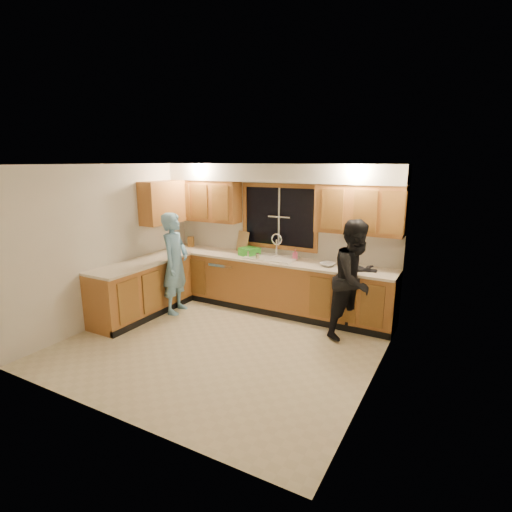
{
  "coord_description": "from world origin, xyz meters",
  "views": [
    {
      "loc": [
        2.94,
        -4.34,
        2.54
      ],
      "look_at": [
        0.22,
        0.65,
        1.19
      ],
      "focal_mm": 28.0,
      "sensor_mm": 36.0,
      "label": 1
    }
  ],
  "objects": [
    {
      "name": "soffit",
      "position": [
        0.0,
        1.72,
        2.35
      ],
      "size": [
        4.2,
        0.35,
        0.3
      ],
      "primitive_type": "cube",
      "color": "silver",
      "rests_on": "wall_back"
    },
    {
      "name": "knife_block",
      "position": [
        -1.8,
        1.71,
        1.02
      ],
      "size": [
        0.13,
        0.12,
        0.2
      ],
      "primitive_type": "cube",
      "rotation": [
        0.0,
        0.0,
        0.35
      ],
      "color": "#956229",
      "rests_on": "countertop_back"
    },
    {
      "name": "dishwasher",
      "position": [
        -0.85,
        1.59,
        0.41
      ],
      "size": [
        0.6,
        0.56,
        0.82
      ],
      "primitive_type": "cube",
      "color": "white",
      "rests_on": "floor"
    },
    {
      "name": "can_left",
      "position": [
        -0.36,
        1.46,
        0.98
      ],
      "size": [
        0.07,
        0.07,
        0.12
      ],
      "primitive_type": "cylinder",
      "rotation": [
        0.0,
        0.0,
        -0.09
      ],
      "color": "#C2B595",
      "rests_on": "countertop_back"
    },
    {
      "name": "bowl",
      "position": [
        1.01,
        1.56,
        0.95
      ],
      "size": [
        0.27,
        0.27,
        0.06
      ],
      "primitive_type": "imported",
      "rotation": [
        0.0,
        0.0,
        -0.24
      ],
      "color": "silver",
      "rests_on": "countertop_back"
    },
    {
      "name": "upper_cabinets_return",
      "position": [
        -1.94,
        1.12,
        1.83
      ],
      "size": [
        0.33,
        0.9,
        0.75
      ],
      "primitive_type": "cube",
      "color": "#AD6C32",
      "rests_on": "wall_left"
    },
    {
      "name": "upper_cabinets_right",
      "position": [
        1.43,
        1.73,
        1.83
      ],
      "size": [
        1.35,
        0.33,
        0.75
      ],
      "primitive_type": "cube",
      "color": "#AD6C32",
      "rests_on": "wall_back"
    },
    {
      "name": "sink",
      "position": [
        0.0,
        1.6,
        0.86
      ],
      "size": [
        0.86,
        0.52,
        0.57
      ],
      "color": "white",
      "rests_on": "countertop_back"
    },
    {
      "name": "wall_left",
      "position": [
        -2.1,
        0.0,
        1.25
      ],
      "size": [
        0.0,
        3.8,
        3.8
      ],
      "primitive_type": "plane",
      "rotation": [
        1.57,
        0.0,
        1.57
      ],
      "color": "silver",
      "rests_on": "ground"
    },
    {
      "name": "stove",
      "position": [
        -1.8,
        -0.22,
        0.45
      ],
      "size": [
        0.58,
        0.75,
        0.9
      ],
      "primitive_type": "cube",
      "color": "white",
      "rests_on": "floor"
    },
    {
      "name": "soap_bottle",
      "position": [
        0.39,
        1.71,
        1.01
      ],
      "size": [
        0.1,
        0.1,
        0.18
      ],
      "primitive_type": "imported",
      "rotation": [
        0.0,
        0.0,
        0.28
      ],
      "color": "#E3567E",
      "rests_on": "countertop_back"
    },
    {
      "name": "woman",
      "position": [
        1.56,
        1.21,
        0.87
      ],
      "size": [
        0.96,
        1.05,
        1.75
      ],
      "primitive_type": "imported",
      "rotation": [
        0.0,
        0.0,
        1.14
      ],
      "color": "black",
      "rests_on": "floor"
    },
    {
      "name": "base_cabinets_back",
      "position": [
        0.0,
        1.6,
        0.44
      ],
      "size": [
        4.2,
        0.6,
        0.88
      ],
      "primitive_type": "cube",
      "color": "#AD6C32",
      "rests_on": "ground"
    },
    {
      "name": "ceiling",
      "position": [
        0.0,
        0.0,
        2.5
      ],
      "size": [
        4.2,
        4.2,
        0.0
      ],
      "primitive_type": "plane",
      "rotation": [
        3.14,
        0.0,
        0.0
      ],
      "color": "silver"
    },
    {
      "name": "window_frame",
      "position": [
        0.0,
        1.89,
        1.6
      ],
      "size": [
        1.44,
        0.03,
        1.14
      ],
      "color": "black",
      "rests_on": "wall_back"
    },
    {
      "name": "cutting_board",
      "position": [
        -0.7,
        1.82,
        1.11
      ],
      "size": [
        0.3,
        0.18,
        0.37
      ],
      "primitive_type": "cube",
      "rotation": [
        -0.21,
        0.0,
        -0.33
      ],
      "color": "tan",
      "rests_on": "countertop_back"
    },
    {
      "name": "dish_crate",
      "position": [
        -0.44,
        1.61,
        0.99
      ],
      "size": [
        0.37,
        0.35,
        0.14
      ],
      "primitive_type": "cube",
      "rotation": [
        0.0,
        0.0,
        -0.29
      ],
      "color": "green",
      "rests_on": "countertop_back"
    },
    {
      "name": "man",
      "position": [
        -1.38,
        0.73,
        0.86
      ],
      "size": [
        0.54,
        0.7,
        1.72
      ],
      "primitive_type": "imported",
      "rotation": [
        0.0,
        0.0,
        1.8
      ],
      "color": "#6EA9D1",
      "rests_on": "floor"
    },
    {
      "name": "countertop_back",
      "position": [
        0.0,
        1.58,
        0.9
      ],
      "size": [
        4.2,
        0.63,
        0.04
      ],
      "primitive_type": "cube",
      "color": "beige",
      "rests_on": "base_cabinets_back"
    },
    {
      "name": "can_right",
      "position": [
        -0.16,
        1.4,
        0.98
      ],
      "size": [
        0.08,
        0.08,
        0.11
      ],
      "primitive_type": "cylinder",
      "rotation": [
        0.0,
        0.0,
        0.41
      ],
      "color": "#C2B595",
      "rests_on": "countertop_back"
    },
    {
      "name": "countertop_left",
      "position": [
        -1.79,
        0.35,
        0.9
      ],
      "size": [
        0.63,
        1.9,
        0.04
      ],
      "primitive_type": "cube",
      "color": "beige",
      "rests_on": "base_cabinets_left"
    },
    {
      "name": "base_cabinets_left",
      "position": [
        -1.8,
        0.35,
        0.44
      ],
      "size": [
        0.6,
        1.9,
        0.88
      ],
      "primitive_type": "cube",
      "color": "#AD6C32",
      "rests_on": "ground"
    },
    {
      "name": "upper_cabinets_left",
      "position": [
        -1.43,
        1.73,
        1.83
      ],
      "size": [
        1.35,
        0.33,
        0.75
      ],
      "primitive_type": "cube",
      "color": "#AD6C32",
      "rests_on": "wall_back"
    },
    {
      "name": "wall_right",
      "position": [
        2.1,
        0.0,
        1.25
      ],
      "size": [
        0.0,
        3.8,
        3.8
      ],
      "primitive_type": "plane",
      "rotation": [
        1.57,
        0.0,
        -1.57
      ],
      "color": "silver",
      "rests_on": "ground"
    },
    {
      "name": "wall_back",
      "position": [
        0.0,
        1.9,
        1.25
      ],
      "size": [
        4.2,
        0.0,
        4.2
      ],
      "primitive_type": "plane",
      "rotation": [
        1.57,
        0.0,
        0.0
      ],
      "color": "silver",
      "rests_on": "ground"
    },
    {
      "name": "floor",
      "position": [
        0.0,
        0.0,
        0.0
      ],
      "size": [
        4.2,
        4.2,
        0.0
      ],
      "primitive_type": "plane",
      "color": "beige",
      "rests_on": "ground"
    }
  ]
}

